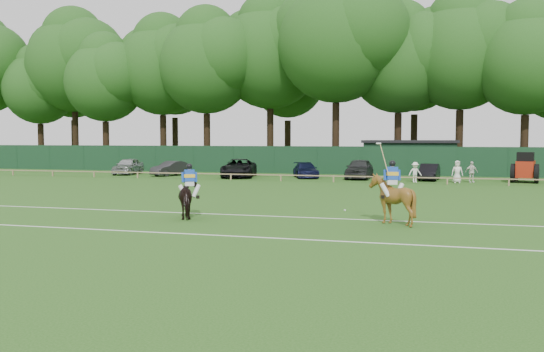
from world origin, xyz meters
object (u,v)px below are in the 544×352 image
(horse_chestnut, at_px, (392,199))
(suv_black, at_px, (239,168))
(estate_black, at_px, (429,172))
(spectator_mid, at_px, (471,172))
(spectator_left, at_px, (415,172))
(spectator_right, at_px, (457,172))
(sedan_grey, at_px, (171,168))
(tractor, at_px, (525,168))
(sedan_navy, at_px, (306,170))
(sedan_silver, at_px, (128,166))
(polo_ball, at_px, (345,210))
(hatch_grey, at_px, (359,169))
(utility_shed, at_px, (410,157))
(horse_dark, at_px, (190,198))

(horse_chestnut, xyz_separation_m, suv_black, (-13.96, 22.99, -0.19))
(estate_black, distance_m, spectator_mid, 3.38)
(spectator_left, relative_size, spectator_right, 0.92)
(sedan_grey, bearing_deg, tractor, 20.16)
(sedan_grey, xyz_separation_m, sedan_navy, (11.69, 0.69, -0.01))
(sedan_silver, relative_size, polo_ball, 47.93)
(spectator_left, bearing_deg, sedan_silver, 154.04)
(sedan_silver, bearing_deg, suv_black, -13.35)
(spectator_left, height_order, spectator_mid, spectator_mid)
(spectator_mid, bearing_deg, estate_black, 134.77)
(estate_black, distance_m, tractor, 6.77)
(hatch_grey, height_order, spectator_left, hatch_grey)
(sedan_navy, distance_m, utility_shed, 11.29)
(estate_black, distance_m, polo_ball, 20.76)
(sedan_silver, distance_m, spectator_left, 25.06)
(sedan_grey, height_order, polo_ball, sedan_grey)
(horse_chestnut, xyz_separation_m, tractor, (7.95, 23.23, 0.10))
(sedan_silver, bearing_deg, sedan_navy, -8.39)
(sedan_silver, xyz_separation_m, spectator_right, (27.85, -2.34, 0.07))
(sedan_navy, bearing_deg, utility_shed, 24.39)
(sedan_navy, height_order, tractor, tractor)
(sedan_grey, xyz_separation_m, spectator_left, (20.45, -2.10, 0.12))
(suv_black, relative_size, estate_black, 1.42)
(estate_black, relative_size, spectator_mid, 2.47)
(spectator_right, relative_size, utility_shed, 0.19)
(suv_black, relative_size, spectator_mid, 3.51)
(suv_black, xyz_separation_m, spectator_left, (14.19, -1.84, -0.01))
(spectator_left, xyz_separation_m, polo_ball, (-2.48, -17.88, -0.70))
(spectator_mid, distance_m, spectator_right, 1.17)
(estate_black, relative_size, spectator_right, 2.37)
(horse_dark, height_order, spectator_mid, horse_dark)
(horse_dark, distance_m, utility_shed, 33.21)
(sedan_navy, xyz_separation_m, spectator_mid, (12.71, -1.81, 0.16))
(sedan_navy, bearing_deg, polo_ball, -93.52)
(sedan_navy, relative_size, tractor, 1.44)
(horse_dark, distance_m, spectator_right, 24.70)
(estate_black, relative_size, spectator_left, 2.56)
(hatch_grey, bearing_deg, estate_black, -0.44)
(estate_black, xyz_separation_m, utility_shed, (-1.75, 8.13, 0.91))
(spectator_right, bearing_deg, sedan_navy, 161.19)
(horse_chestnut, distance_m, sedan_grey, 30.82)
(sedan_navy, relative_size, spectator_mid, 2.74)
(spectator_left, bearing_deg, spectator_right, -12.27)
(sedan_silver, xyz_separation_m, sedan_navy, (16.16, 0.06, -0.12))
(estate_black, bearing_deg, horse_chestnut, -87.30)
(horse_dark, xyz_separation_m, sedan_grey, (-12.20, 23.74, -0.20))
(horse_dark, relative_size, sedan_grey, 0.51)
(sedan_navy, bearing_deg, sedan_grey, 162.95)
(sedan_navy, bearing_deg, tractor, -22.89)
(horse_dark, bearing_deg, horse_chestnut, 154.07)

